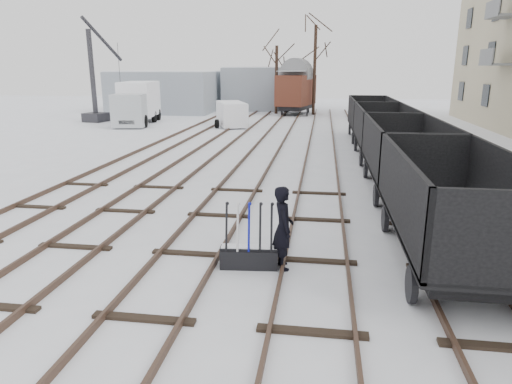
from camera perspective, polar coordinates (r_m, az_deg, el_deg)
ground at (r=11.26m, az=-8.14°, el=-7.76°), size 120.00×120.00×0.00m
tracks at (r=24.17m, az=0.96°, el=5.01°), size 13.90×52.00×0.16m
shed_left at (r=48.70m, az=-11.17°, el=12.23°), size 10.00×8.00×4.10m
shed_right at (r=50.46m, az=0.31°, el=12.84°), size 7.00×6.00×4.50m
ground_frame at (r=10.38m, az=-0.86°, el=-7.94°), size 1.33×0.54×1.49m
worker at (r=10.14m, az=3.41°, el=-4.49°), size 0.63×0.79×1.90m
freight_wagon_a at (r=11.25m, az=23.16°, el=-3.56°), size 2.52×6.29×2.57m
freight_wagon_b at (r=17.30m, az=18.01°, el=3.20°), size 2.52×6.29×2.57m
freight_wagon_c at (r=23.54m, az=15.55°, el=6.42°), size 2.52×6.29×2.57m
freight_wagon_d at (r=29.85m, az=14.11°, el=8.28°), size 2.52×6.29×2.57m
box_van_wagon at (r=45.13m, az=5.04°, el=12.68°), size 3.99×5.88×4.11m
lorry at (r=38.32m, az=-14.63°, el=10.77°), size 3.14×7.51×3.31m
panel_van at (r=35.63m, az=-3.08°, el=9.74°), size 3.19×4.58×1.86m
crane at (r=41.11m, az=-19.45°, el=11.37°), size 1.98×4.98×8.35m
tree_far_left at (r=45.68m, az=2.56°, el=13.79°), size 0.30×0.30×6.44m
tree_far_right at (r=45.03m, az=7.33°, el=14.80°), size 0.30×0.30×8.22m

